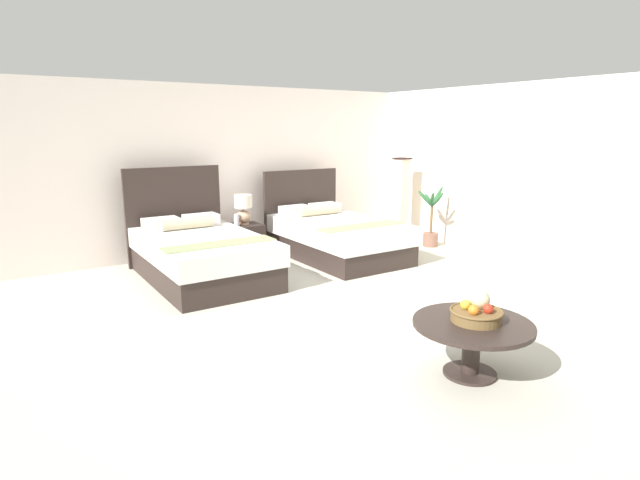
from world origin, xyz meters
The scene contains 12 objects.
ground_plane centered at (0.00, 0.00, -0.01)m, with size 10.07×9.89×0.02m, color #BBB8A7.
wall_back centered at (0.00, 3.15, 1.27)m, with size 10.07×0.12×2.53m, color silver.
wall_side_right centered at (3.23, 0.40, 1.27)m, with size 0.12×5.49×2.53m, color silver.
bed_near_window centered at (-1.05, 1.81, 0.33)m, with size 1.37×2.19×1.37m.
bed_near_corner centered at (1.06, 1.80, 0.32)m, with size 1.36×2.18×1.24m.
nightstand centered at (-0.06, 2.59, 0.24)m, with size 0.48×0.50×0.48m.
table_lamp centered at (-0.06, 2.61, 0.74)m, with size 0.27×0.27×0.45m.
vase centered at (-0.20, 2.55, 0.57)m, with size 0.08×0.08×0.18m.
coffee_table centered at (-0.27, -1.89, 0.34)m, with size 0.92×0.92×0.44m.
fruit_bowl centered at (-0.23, -1.89, 0.51)m, with size 0.41×0.41×0.23m.
floor_lamp_corner centered at (2.73, 2.20, 0.70)m, with size 0.25×0.25×1.41m.
potted_palm centered at (2.74, 1.48, 0.33)m, with size 0.51×0.51×0.98m.
Camera 1 is at (-3.33, -4.33, 1.91)m, focal length 28.79 mm.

